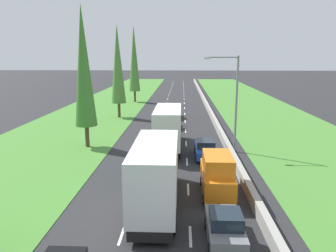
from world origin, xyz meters
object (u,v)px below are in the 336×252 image
grey_hatchback_right_lane (225,227)px  blue_sedan_right_lane (205,149)px  orange_van_right_lane (217,175)px  yellow_hatchback_centre_lane (170,121)px  orange_sedan_centre_lane (173,112)px  white_box_truck_centre_lane (157,173)px  white_box_truck_centre_lane_third (168,127)px  street_light_mast (233,97)px  poplar_tree_second (84,67)px  poplar_tree_fourth (134,59)px  poplar_tree_third (118,65)px

grey_hatchback_right_lane → blue_sedan_right_lane: (0.01, 13.83, -0.02)m
grey_hatchback_right_lane → orange_van_right_lane: 5.70m
grey_hatchback_right_lane → blue_sedan_right_lane: size_ratio=0.87×
yellow_hatchback_centre_lane → orange_sedan_centre_lane: yellow_hatchback_centre_lane is taller
white_box_truck_centre_lane → orange_sedan_centre_lane: size_ratio=2.09×
white_box_truck_centre_lane_third → street_light_mast: 6.77m
grey_hatchback_right_lane → blue_sedan_right_lane: 13.83m
grey_hatchback_right_lane → poplar_tree_second: poplar_tree_second is taller
blue_sedan_right_lane → yellow_hatchback_centre_lane: 12.83m
white_box_truck_centre_lane → yellow_hatchback_centre_lane: white_box_truck_centre_lane is taller
yellow_hatchback_centre_lane → poplar_tree_fourth: 26.20m
orange_sedan_centre_lane → poplar_tree_third: size_ratio=0.34×
orange_van_right_lane → orange_sedan_centre_lane: bearing=97.6°
orange_van_right_lane → street_light_mast: 11.12m
poplar_tree_fourth → grey_hatchback_right_lane: bearing=-77.1°
white_box_truck_centre_lane_third → orange_van_right_lane: bearing=-71.5°
white_box_truck_centre_lane → orange_van_right_lane: bearing=26.1°
white_box_truck_centre_lane_third → yellow_hatchback_centre_lane: white_box_truck_centre_lane_third is taller
grey_hatchback_right_lane → poplar_tree_third: size_ratio=0.29×
poplar_tree_third → blue_sedan_right_lane: bearing=-59.3°
orange_van_right_lane → yellow_hatchback_centre_lane: orange_van_right_lane is taller
yellow_hatchback_centre_lane → white_box_truck_centre_lane_third: bearing=-88.8°
white_box_truck_centre_lane → street_light_mast: (6.18, 12.03, 3.05)m
white_box_truck_centre_lane → white_box_truck_centre_lane_third: same height
white_box_truck_centre_lane_third → yellow_hatchback_centre_lane: 9.72m
orange_van_right_lane → blue_sedan_right_lane: (-0.19, 8.16, -0.59)m
white_box_truck_centre_lane_third → blue_sedan_right_lane: 4.57m
yellow_hatchback_centre_lane → poplar_tree_second: poplar_tree_second is taller
white_box_truck_centre_lane → orange_sedan_centre_lane: 29.28m
yellow_hatchback_centre_lane → street_light_mast: size_ratio=0.43×
poplar_tree_second → poplar_tree_third: 16.15m
white_box_truck_centre_lane → grey_hatchback_right_lane: (3.60, -3.81, -1.35)m
white_box_truck_centre_lane → poplar_tree_third: bearing=104.9°
poplar_tree_second → street_light_mast: 14.46m
poplar_tree_second → white_box_truck_centre_lane_third: bearing=-3.1°
poplar_tree_fourth → blue_sedan_right_lane: bearing=-72.4°
white_box_truck_centre_lane_third → orange_sedan_centre_lane: bearing=90.1°
poplar_tree_second → street_light_mast: bearing=-4.5°
blue_sedan_right_lane → poplar_tree_second: 13.97m
yellow_hatchback_centre_lane → white_box_truck_centre_lane: bearing=-89.9°
white_box_truck_centre_lane → yellow_hatchback_centre_lane: 22.36m
grey_hatchback_right_lane → orange_sedan_centre_lane: 33.24m
orange_van_right_lane → street_light_mast: street_light_mast is taller
white_box_truck_centre_lane → grey_hatchback_right_lane: white_box_truck_centre_lane is taller
poplar_tree_second → poplar_tree_fourth: size_ratio=0.94×
grey_hatchback_right_lane → street_light_mast: size_ratio=0.43×
blue_sedan_right_lane → poplar_tree_fourth: size_ratio=0.31×
poplar_tree_third → street_light_mast: size_ratio=1.48×
orange_van_right_lane → poplar_tree_third: (-11.60, 27.41, 6.33)m
blue_sedan_right_lane → orange_sedan_centre_lane: size_ratio=1.00×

